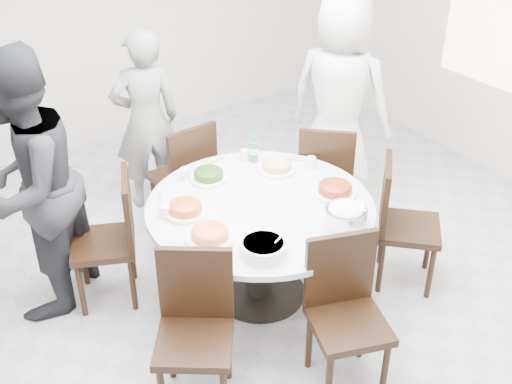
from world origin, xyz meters
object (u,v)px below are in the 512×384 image
dining_table (260,251)px  chair_nw (103,241)px  diner_middle (146,121)px  chair_sw (194,339)px  beverage_bottle (254,149)px  chair_n (181,175)px  rice_bowl (346,217)px  chair_se (410,225)px  diner_left (27,187)px  chair_s (349,322)px  chair_ne (326,175)px  diner_right (340,99)px  soup_bowl (263,248)px

dining_table → chair_nw: 1.06m
diner_middle → chair_sw: bearing=81.9°
chair_nw → beverage_bottle: size_ratio=4.58×
chair_sw → beverage_bottle: (1.12, 1.09, 0.38)m
chair_n → rice_bowl: size_ratio=3.61×
chair_se → diner_left: bearing=105.8°
chair_sw → diner_middle: bearing=105.9°
chair_se → chair_s: bearing=161.6°
diner_middle → diner_left: diner_left is taller
chair_ne → chair_nw: 1.82m
rice_bowl → beverage_bottle: (-0.02, 1.00, 0.05)m
chair_n → beverage_bottle: bearing=115.2°
chair_sw → rice_bowl: bearing=40.2°
dining_table → chair_se: chair_se is taller
chair_sw → chair_s: size_ratio=1.00×
chair_nw → diner_right: 2.28m
chair_se → diner_right: bearing=27.6°
chair_sw → soup_bowl: 0.64m
chair_sw → chair_se: 1.80m
chair_sw → rice_bowl: size_ratio=3.61×
soup_bowl → chair_s: bearing=-62.8°
diner_right → diner_left: bearing=61.2°
chair_s → diner_right: 2.26m
chair_sw → chair_n: bearing=99.5°
chair_nw → chair_se: 2.11m
chair_s → rice_bowl: 0.67m
chair_ne → chair_se: same height
chair_sw → diner_right: bearing=67.8°
chair_ne → soup_bowl: (-1.21, -0.89, 0.32)m
diner_left → rice_bowl: bearing=98.5°
diner_left → beverage_bottle: diner_left is taller
dining_table → chair_ne: chair_ne is taller
chair_s → rice_bowl: bearing=72.9°
chair_s → beverage_bottle: (0.32, 1.46, 0.38)m
chair_n → diner_right: (1.37, -0.27, 0.42)m
chair_s → rice_bowl: chair_s is taller
dining_table → soup_bowl: size_ratio=5.52×
chair_sw → diner_left: bearing=143.0°
dining_table → chair_nw: (-0.89, 0.57, 0.10)m
chair_s → soup_bowl: 0.64m
chair_ne → chair_n: 1.15m
chair_s → diner_left: diner_left is taller
chair_ne → chair_nw: (-1.81, 0.13, 0.00)m
diner_middle → rice_bowl: (0.39, -2.03, 0.03)m
dining_table → chair_s: chair_s is taller
rice_bowl → soup_bowl: 0.60m
chair_n → diner_left: bearing=9.1°
chair_nw → chair_sw: size_ratio=1.00×
chair_se → diner_left: size_ratio=0.52×
chair_n → soup_bowl: chair_n is taller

